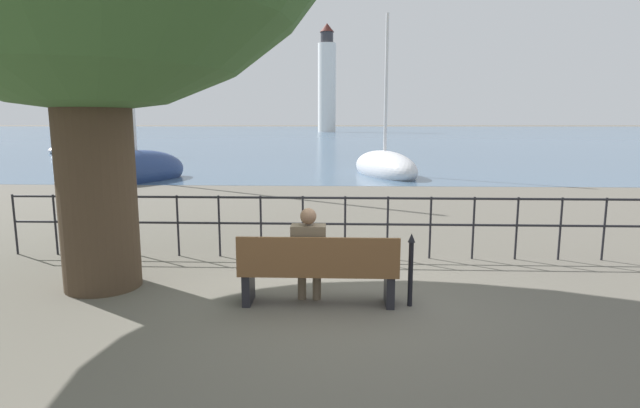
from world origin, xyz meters
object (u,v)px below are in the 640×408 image
Objects in this scene: seated_person_left at (309,251)px; closed_umbrella at (411,266)px; sailboat_0 at (137,171)px; sailboat_1 at (384,167)px; harbor_lighthouse at (327,82)px; park_bench at (318,271)px; sailboat_2 at (83,148)px.

seated_person_left reaches higher than closed_umbrella.
sailboat_0 is 10.26m from sailboat_1.
park_bench is at bearing -88.57° from harbor_lighthouse.
park_bench is 0.08× the size of harbor_lighthouse.
sailboat_0 is at bearing 119.99° from seated_person_left.
seated_person_left is 1.32× the size of closed_umbrella.
sailboat_0 is at bearing -45.46° from sailboat_2.
sailboat_2 is (-22.26, 16.86, -0.05)m from sailboat_1.
sailboat_2 reaches higher than sailboat_0.
sailboat_2 is at bearing 122.86° from closed_umbrella.
sailboat_0 is 106.14m from harbor_lighthouse.
park_bench is 0.28m from seated_person_left.
park_bench is 0.27× the size of sailboat_1.
harbor_lighthouse is at bearing 111.06° from sailboat_0.
sailboat_1 is at bearing 39.80° from sailboat_0.
harbor_lighthouse is (-2.83, 118.40, 11.33)m from seated_person_left.
closed_umbrella is 15.95m from sailboat_1.
sailboat_0 is (-7.50, 13.00, -0.26)m from seated_person_left.
sailboat_2 reaches higher than closed_umbrella.
closed_umbrella is at bearing -32.52° from sailboat_0.
sailboat_2 is at bearing 145.78° from sailboat_0.
park_bench is 16.09m from sailboat_1.
seated_person_left is 0.17× the size of sailboat_1.
seated_person_left is at bearing -114.87° from sailboat_1.
sailboat_2 is (-21.17, 32.77, -0.24)m from closed_umbrella.
sailboat_2 is 88.15m from harbor_lighthouse.
sailboat_1 is 27.92m from sailboat_2.
harbor_lighthouse reaches higher than park_bench.
seated_person_left is at bearing 147.47° from park_bench.
sailboat_1 is at bearing 81.58° from seated_person_left.
sailboat_1 is at bearing 82.05° from park_bench.
seated_person_left is 38.30m from sailboat_2.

